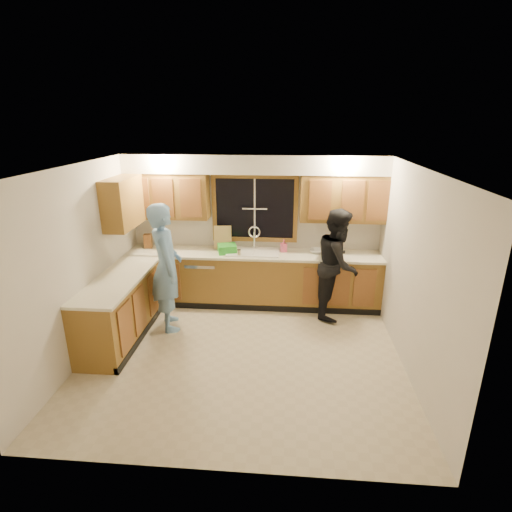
{
  "coord_description": "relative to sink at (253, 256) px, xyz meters",
  "views": [
    {
      "loc": [
        0.56,
        -4.65,
        3.04
      ],
      "look_at": [
        0.12,
        0.65,
        1.19
      ],
      "focal_mm": 28.0,
      "sensor_mm": 36.0,
      "label": 1
    }
  ],
  "objects": [
    {
      "name": "stove",
      "position": [
        -1.8,
        -1.82,
        -0.41
      ],
      "size": [
        0.58,
        0.75,
        0.9
      ],
      "primitive_type": "cube",
      "color": "silver",
      "rests_on": "floor"
    },
    {
      "name": "base_cabinets_left",
      "position": [
        -1.8,
        -1.25,
        -0.42
      ],
      "size": [
        0.6,
        1.9,
        0.88
      ],
      "primitive_type": "cube",
      "color": "olive",
      "rests_on": "ground"
    },
    {
      "name": "can_right",
      "position": [
        -0.29,
        -0.11,
        0.11
      ],
      "size": [
        0.06,
        0.06,
        0.11
      ],
      "primitive_type": "cylinder",
      "rotation": [
        0.0,
        0.0,
        0.06
      ],
      "color": "beige",
      "rests_on": "countertop_back"
    },
    {
      "name": "man",
      "position": [
        -1.2,
        -0.91,
        0.1
      ],
      "size": [
        0.7,
        0.82,
        1.92
      ],
      "primitive_type": "imported",
      "rotation": [
        0.0,
        0.0,
        1.97
      ],
      "color": "#6D9BCE",
      "rests_on": "floor"
    },
    {
      "name": "upper_cabinets_return",
      "position": [
        -1.94,
        -0.48,
        0.96
      ],
      "size": [
        0.33,
        0.9,
        0.75
      ],
      "primitive_type": "cube",
      "color": "olive",
      "rests_on": "wall_left"
    },
    {
      "name": "soap_bottle",
      "position": [
        0.5,
        0.09,
        0.16
      ],
      "size": [
        0.12,
        0.12,
        0.21
      ],
      "primitive_type": "imported",
      "rotation": [
        0.0,
        0.0,
        0.28
      ],
      "color": "#EA5985",
      "rests_on": "countertop_back"
    },
    {
      "name": "countertop_back",
      "position": [
        0.0,
        -0.02,
        0.04
      ],
      "size": [
        4.2,
        0.63,
        0.04
      ],
      "primitive_type": "cube",
      "color": "#EEE6C8",
      "rests_on": "base_cabinets_back"
    },
    {
      "name": "wall_left",
      "position": [
        -2.1,
        -1.6,
        0.39
      ],
      "size": [
        0.0,
        3.8,
        3.8
      ],
      "primitive_type": "plane",
      "rotation": [
        1.57,
        0.0,
        1.57
      ],
      "color": "beige",
      "rests_on": "ground"
    },
    {
      "name": "knife_block",
      "position": [
        -1.82,
        0.11,
        0.18
      ],
      "size": [
        0.15,
        0.13,
        0.24
      ],
      "primitive_type": "cube",
      "rotation": [
        0.0,
        0.0,
        0.17
      ],
      "color": "brown",
      "rests_on": "countertop_back"
    },
    {
      "name": "upper_cabinets_right",
      "position": [
        1.43,
        0.13,
        0.96
      ],
      "size": [
        1.35,
        0.33,
        0.75
      ],
      "primitive_type": "cube",
      "color": "olive",
      "rests_on": "wall_back"
    },
    {
      "name": "woman",
      "position": [
        1.36,
        -0.29,
        0.01
      ],
      "size": [
        0.85,
        0.98,
        1.75
      ],
      "primitive_type": "imported",
      "rotation": [
        0.0,
        0.0,
        1.32
      ],
      "color": "black",
      "rests_on": "floor"
    },
    {
      "name": "soffit",
      "position": [
        0.0,
        0.12,
        1.49
      ],
      "size": [
        4.2,
        0.35,
        0.3
      ],
      "primitive_type": "cube",
      "color": "white",
      "rests_on": "wall_back"
    },
    {
      "name": "dish_crate",
      "position": [
        -0.43,
        -0.04,
        0.12
      ],
      "size": [
        0.35,
        0.34,
        0.14
      ],
      "primitive_type": "cube",
      "rotation": [
        0.0,
        0.0,
        0.26
      ],
      "color": "green",
      "rests_on": "countertop_back"
    },
    {
      "name": "sink",
      "position": [
        0.0,
        0.0,
        0.0
      ],
      "size": [
        0.86,
        0.52,
        0.57
      ],
      "color": "white",
      "rests_on": "countertop_back"
    },
    {
      "name": "dishwasher",
      "position": [
        -0.85,
        -0.01,
        -0.45
      ],
      "size": [
        0.6,
        0.56,
        0.82
      ],
      "primitive_type": "cube",
      "color": "silver",
      "rests_on": "floor"
    },
    {
      "name": "wall_right",
      "position": [
        2.1,
        -1.6,
        0.39
      ],
      "size": [
        0.0,
        3.8,
        3.8
      ],
      "primitive_type": "plane",
      "rotation": [
        1.57,
        0.0,
        -1.57
      ],
      "color": "beige",
      "rests_on": "ground"
    },
    {
      "name": "cutting_board",
      "position": [
        -0.54,
        0.18,
        0.25
      ],
      "size": [
        0.31,
        0.14,
        0.39
      ],
      "primitive_type": "cube",
      "rotation": [
        -0.21,
        0.0,
        0.13
      ],
      "color": "tan",
      "rests_on": "countertop_back"
    },
    {
      "name": "upper_cabinets_left",
      "position": [
        -1.43,
        0.13,
        0.96
      ],
      "size": [
        1.35,
        0.33,
        0.75
      ],
      "primitive_type": "cube",
      "color": "olive",
      "rests_on": "wall_back"
    },
    {
      "name": "floor",
      "position": [
        0.0,
        -1.6,
        -0.86
      ],
      "size": [
        4.2,
        4.2,
        0.0
      ],
      "primitive_type": "plane",
      "color": "#C1B294",
      "rests_on": "ground"
    },
    {
      "name": "ceiling",
      "position": [
        0.0,
        -1.6,
        1.64
      ],
      "size": [
        4.2,
        4.2,
        0.0
      ],
      "primitive_type": "plane",
      "rotation": [
        3.14,
        0.0,
        0.0
      ],
      "color": "silver"
    },
    {
      "name": "window_frame",
      "position": [
        0.0,
        0.29,
        0.74
      ],
      "size": [
        1.44,
        0.03,
        1.14
      ],
      "color": "black",
      "rests_on": "wall_back"
    },
    {
      "name": "bowl",
      "position": [
        1.06,
        0.07,
        0.08
      ],
      "size": [
        0.3,
        0.3,
        0.06
      ],
      "primitive_type": "imported",
      "rotation": [
        0.0,
        0.0,
        -0.27
      ],
      "color": "silver",
      "rests_on": "countertop_back"
    },
    {
      "name": "wall_back",
      "position": [
        0.0,
        0.3,
        0.39
      ],
      "size": [
        4.2,
        0.0,
        4.2
      ],
      "primitive_type": "plane",
      "rotation": [
        1.57,
        0.0,
        0.0
      ],
      "color": "beige",
      "rests_on": "ground"
    },
    {
      "name": "base_cabinets_back",
      "position": [
        0.0,
        -0.0,
        -0.42
      ],
      "size": [
        4.2,
        0.6,
        0.88
      ],
      "primitive_type": "cube",
      "color": "olive",
      "rests_on": "ground"
    },
    {
      "name": "can_left",
      "position": [
        -0.21,
        -0.22,
        0.11
      ],
      "size": [
        0.08,
        0.08,
        0.12
      ],
      "primitive_type": "cylinder",
      "rotation": [
        0.0,
        0.0,
        -0.37
      ],
      "color": "beige",
      "rests_on": "countertop_back"
    },
    {
      "name": "countertop_left",
      "position": [
        -1.79,
        -1.25,
        0.04
      ],
      "size": [
        0.63,
        1.9,
        0.04
      ],
      "primitive_type": "cube",
      "color": "#EEE6C8",
      "rests_on": "base_cabinets_left"
    }
  ]
}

